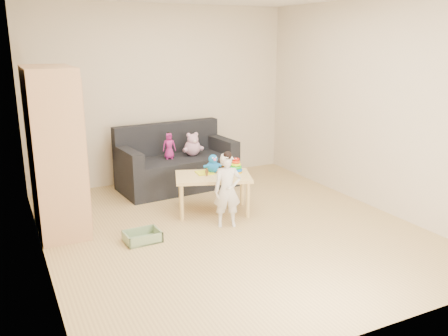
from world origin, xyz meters
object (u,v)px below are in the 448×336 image
sofa (177,172)px  toddler (227,191)px  play_table (213,194)px  wardrobe (55,151)px

sofa → toddler: (-0.00, -1.63, 0.19)m
sofa → play_table: (0.04, -1.15, 0.01)m
wardrobe → toddler: (1.74, -0.78, -0.49)m
wardrobe → play_table: size_ratio=2.00×
wardrobe → sofa: wardrobe is taller
wardrobe → toddler: bearing=-24.1°
wardrobe → toddler: wardrobe is taller
wardrobe → play_table: (1.79, -0.30, -0.67)m
play_table → toddler: 0.52m
toddler → sofa: bearing=108.8°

